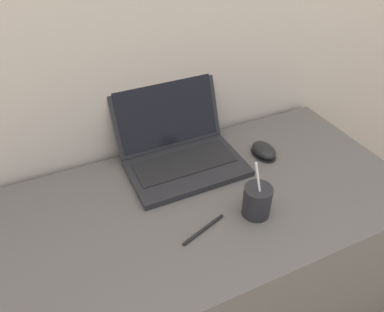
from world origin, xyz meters
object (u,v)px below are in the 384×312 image
Objects in this scene: laptop at (178,145)px; drink_cup at (257,200)px; pen at (204,229)px; computer_mouse at (264,151)px.

drink_cup is at bearing -72.43° from laptop.
drink_cup is at bearing -1.42° from pen.
computer_mouse is at bearing 51.71° from drink_cup.
computer_mouse is at bearing -19.37° from laptop.
drink_cup reaches higher than pen.
drink_cup is (0.10, -0.31, -0.01)m from laptop.
laptop is 0.33m from drink_cup.
computer_mouse is (0.27, -0.09, -0.04)m from laptop.
drink_cup is 1.77× the size of computer_mouse.
drink_cup is 0.16m from pen.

